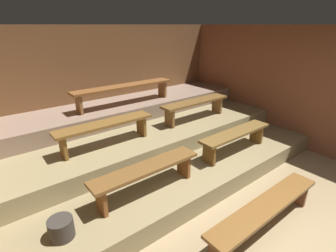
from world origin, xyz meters
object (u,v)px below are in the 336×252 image
(pail_lower, at_px, (61,228))
(bench_floor_center, at_px, (266,209))
(bench_lower_left, at_px, (147,172))
(bench_middle_right, at_px, (195,104))
(bench_middle_left, at_px, (105,127))
(bench_lower_right, at_px, (236,136))
(bench_upper_center, at_px, (125,88))

(pail_lower, bearing_deg, bench_floor_center, -28.39)
(bench_lower_left, bearing_deg, pail_lower, -175.33)
(bench_middle_right, xyz_separation_m, pail_lower, (-3.08, -1.18, -0.50))
(bench_lower_left, relative_size, pail_lower, 5.91)
(bench_floor_center, relative_size, bench_middle_right, 1.22)
(pail_lower, bearing_deg, bench_middle_left, 46.72)
(bench_lower_left, xyz_separation_m, pail_lower, (-1.16, -0.09, -0.20))
(bench_floor_center, bearing_deg, bench_middle_left, 112.98)
(bench_lower_right, bearing_deg, bench_lower_left, 180.00)
(bench_lower_right, distance_m, bench_middle_right, 1.12)
(bench_floor_center, height_order, bench_middle_right, bench_middle_right)
(bench_middle_left, height_order, bench_middle_right, same)
(bench_lower_left, relative_size, bench_lower_right, 1.00)
(bench_middle_right, bearing_deg, pail_lower, -159.11)
(bench_lower_right, distance_m, bench_middle_left, 2.22)
(bench_middle_left, distance_m, pail_lower, 1.69)
(bench_floor_center, distance_m, bench_upper_center, 3.36)
(bench_lower_right, distance_m, bench_upper_center, 2.35)
(bench_floor_center, relative_size, bench_lower_right, 1.24)
(bench_lower_left, relative_size, bench_upper_center, 0.73)
(bench_middle_right, bearing_deg, bench_middle_left, 180.00)
(bench_floor_center, height_order, bench_middle_left, bench_middle_left)
(bench_upper_center, xyz_separation_m, pail_lower, (-2.00, -2.11, -0.82))
(bench_lower_right, relative_size, bench_upper_center, 0.73)
(bench_lower_left, xyz_separation_m, bench_middle_left, (-0.05, 1.08, 0.30))
(pail_lower, bearing_deg, bench_upper_center, 46.59)
(bench_middle_left, xyz_separation_m, bench_middle_right, (1.97, 0.00, 0.00))
(bench_floor_center, bearing_deg, bench_upper_center, 91.45)
(bench_lower_right, xyz_separation_m, bench_middle_left, (-1.92, 1.08, 0.30))
(pail_lower, bearing_deg, bench_lower_right, 1.79)
(bench_floor_center, height_order, bench_lower_left, bench_lower_left)
(bench_lower_left, height_order, pail_lower, bench_lower_left)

